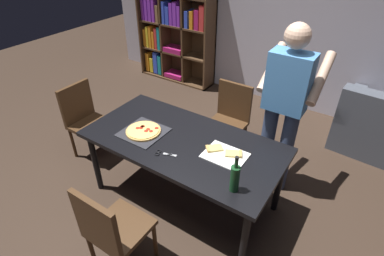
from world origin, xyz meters
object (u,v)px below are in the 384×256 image
chair_near_camera (111,229)px  kitchen_scissors (162,153)px  chair_far_side (230,116)px  wine_bottle (235,178)px  person_serving_pizza (285,104)px  dining_table (183,146)px  bookshelf (173,23)px  chair_left_end (85,117)px  pepperoni_pizza_on_tray (143,131)px

chair_near_camera → kitchen_scissors: chair_near_camera is taller
chair_far_side → wine_bottle: size_ratio=2.85×
chair_far_side → person_serving_pizza: (0.66, -0.22, 0.49)m
dining_table → chair_far_side: chair_far_side is taller
chair_near_camera → kitchen_scissors: (-0.04, 0.69, 0.24)m
bookshelf → person_serving_pizza: bearing=-33.2°
chair_left_end → chair_near_camera: bearing=-34.0°
chair_near_camera → chair_far_side: 1.90m
person_serving_pizza → pepperoni_pizza_on_tray: (-1.04, -0.84, -0.23)m
dining_table → person_serving_pizza: 1.03m
bookshelf → chair_far_side: bearing=-37.6°
pepperoni_pizza_on_tray → kitchen_scissors: 0.38m
chair_far_side → pepperoni_pizza_on_tray: chair_far_side is taller
dining_table → chair_near_camera: (-0.00, -0.95, -0.17)m
dining_table → bookshelf: (-1.85, 2.38, 0.31)m
wine_bottle → chair_left_end: bearing=171.8°
chair_left_end → person_serving_pizza: (2.07, 0.73, 0.49)m
person_serving_pizza → kitchen_scissors: 1.24m
chair_near_camera → pepperoni_pizza_on_tray: (-0.38, 0.84, 0.25)m
chair_left_end → kitchen_scissors: (1.37, -0.26, 0.24)m
dining_table → pepperoni_pizza_on_tray: 0.41m
chair_near_camera → kitchen_scissors: bearing=92.9°
kitchen_scissors → wine_bottle: bearing=-3.1°
kitchen_scissors → chair_left_end: bearing=169.2°
chair_near_camera → person_serving_pizza: size_ratio=0.51×
chair_far_side → wine_bottle: 1.46m
wine_bottle → person_serving_pizza: bearing=90.6°
chair_far_side → bookshelf: bookshelf is taller
pepperoni_pizza_on_tray → wine_bottle: size_ratio=1.24×
dining_table → bookshelf: bearing=128.0°
bookshelf → kitchen_scissors: 3.21m
dining_table → chair_far_side: size_ratio=2.05×
chair_near_camera → bookshelf: bearing=119.2°
wine_bottle → kitchen_scissors: 0.72m
chair_far_side → pepperoni_pizza_on_tray: size_ratio=2.30×
pepperoni_pizza_on_tray → wine_bottle: bearing=-10.3°
chair_near_camera → person_serving_pizza: (0.66, 1.68, 0.49)m
chair_left_end → bookshelf: (-0.45, 2.38, 0.48)m
chair_near_camera → bookshelf: bookshelf is taller
chair_left_end → wine_bottle: size_ratio=2.85×
bookshelf → wine_bottle: bearing=-46.6°
pepperoni_pizza_on_tray → wine_bottle: 1.08m
person_serving_pizza → wine_bottle: person_serving_pizza is taller
chair_left_end → person_serving_pizza: person_serving_pizza is taller
chair_far_side → pepperoni_pizza_on_tray: bearing=-109.8°
bookshelf → person_serving_pizza: (2.52, -1.65, 0.01)m
dining_table → person_serving_pizza: (0.66, 0.73, 0.32)m
chair_near_camera → chair_far_side: size_ratio=1.00×
bookshelf → kitchen_scissors: bearing=-55.4°
dining_table → kitchen_scissors: kitchen_scissors is taller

